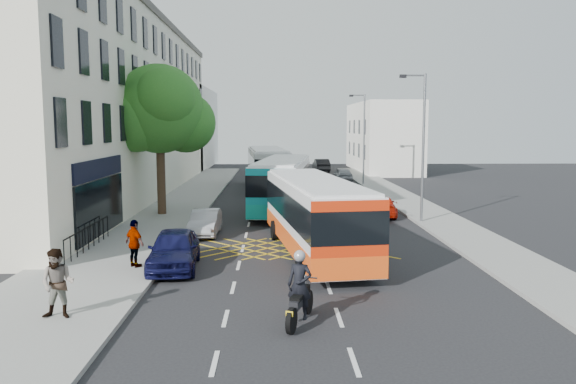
{
  "coord_description": "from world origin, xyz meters",
  "views": [
    {
      "loc": [
        -1.84,
        -18.28,
        5.41
      ],
      "look_at": [
        -1.14,
        8.55,
        2.2
      ],
      "focal_mm": 35.0,
      "sensor_mm": 36.0,
      "label": 1
    }
  ],
  "objects": [
    {
      "name": "pavement_left",
      "position": [
        -8.5,
        15.0,
        0.07
      ],
      "size": [
        5.0,
        70.0,
        0.15
      ],
      "primitive_type": "cube",
      "color": "gray",
      "rests_on": "ground"
    },
    {
      "name": "pedestrian_far",
      "position": [
        -7.0,
        2.29,
        1.04
      ],
      "size": [
        1.07,
        1.02,
        1.78
      ],
      "primitive_type": "imported",
      "rotation": [
        0.0,
        0.0,
        2.41
      ],
      "color": "gray",
      "rests_on": "pavement_left"
    },
    {
      "name": "terrace_far",
      "position": [
        -14.0,
        55.0,
        5.0
      ],
      "size": [
        8.0,
        20.0,
        10.0
      ],
      "primitive_type": "cube",
      "color": "silver",
      "rests_on": "ground"
    },
    {
      "name": "motorbike",
      "position": [
        -1.13,
        -3.47,
        0.97
      ],
      "size": [
        0.94,
        2.24,
        2.06
      ],
      "rotation": [
        0.0,
        0.0,
        -0.33
      ],
      "color": "black",
      "rests_on": "ground"
    },
    {
      "name": "bus_far",
      "position": [
        -2.34,
        29.34,
        1.82
      ],
      "size": [
        3.83,
        12.46,
        3.45
      ],
      "rotation": [
        0.0,
        0.0,
        0.08
      ],
      "color": "silver",
      "rests_on": "ground"
    },
    {
      "name": "terrace_main",
      "position": [
        -14.0,
        24.49,
        6.76
      ],
      "size": [
        8.3,
        45.0,
        13.5
      ],
      "color": "beige",
      "rests_on": "ground"
    },
    {
      "name": "distant_car_dark",
      "position": [
        3.76,
        46.97,
        0.75
      ],
      "size": [
        1.82,
        4.6,
        1.49
      ],
      "primitive_type": "imported",
      "rotation": [
        0.0,
        0.0,
        3.19
      ],
      "color": "black",
      "rests_on": "ground"
    },
    {
      "name": "parked_car_silver",
      "position": [
        -5.23,
        9.21,
        0.62
      ],
      "size": [
        1.36,
        3.78,
        1.24
      ],
      "primitive_type": "imported",
      "rotation": [
        0.0,
        0.0,
        -0.01
      ],
      "color": "#A5A7AC",
      "rests_on": "ground"
    },
    {
      "name": "railings",
      "position": [
        -9.7,
        5.3,
        0.72
      ],
      "size": [
        0.08,
        5.6,
        1.14
      ],
      "primitive_type": null,
      "color": "black",
      "rests_on": "pavement_left"
    },
    {
      "name": "red_hatchback",
      "position": [
        4.55,
        14.6,
        0.6
      ],
      "size": [
        2.09,
        4.3,
        1.2
      ],
      "primitive_type": "imported",
      "rotation": [
        0.0,
        0.0,
        3.04
      ],
      "color": "#BA1A07",
      "rests_on": "ground"
    },
    {
      "name": "distant_car_silver",
      "position": [
        4.94,
        36.01,
        0.65
      ],
      "size": [
        1.64,
        3.85,
        1.3
      ],
      "primitive_type": "imported",
      "rotation": [
        0.0,
        0.0,
        3.17
      ],
      "color": "#929499",
      "rests_on": "ground"
    },
    {
      "name": "bus_near",
      "position": [
        -0.11,
        4.98,
        1.67
      ],
      "size": [
        4.1,
        11.52,
        3.17
      ],
      "rotation": [
        0.0,
        0.0,
        0.13
      ],
      "color": "silver",
      "rests_on": "ground"
    },
    {
      "name": "bus_mid",
      "position": [
        -1.26,
        16.91,
        1.73
      ],
      "size": [
        4.15,
        11.95,
        3.29
      ],
      "rotation": [
        0.0,
        0.0,
        -0.13
      ],
      "color": "silver",
      "rests_on": "ground"
    },
    {
      "name": "lamp_near",
      "position": [
        6.2,
        12.0,
        4.62
      ],
      "size": [
        1.45,
        0.15,
        8.0
      ],
      "color": "slate",
      "rests_on": "pavement_right"
    },
    {
      "name": "pedestrian_near",
      "position": [
        -7.73,
        -3.25,
        1.11
      ],
      "size": [
        0.96,
        0.76,
        1.93
      ],
      "primitive_type": "imported",
      "rotation": [
        0.0,
        0.0,
        -0.03
      ],
      "color": "gray",
      "rests_on": "pavement_left"
    },
    {
      "name": "lamp_far",
      "position": [
        6.2,
        32.0,
        4.62
      ],
      "size": [
        1.45,
        0.15,
        8.0
      ],
      "color": "slate",
      "rests_on": "pavement_right"
    },
    {
      "name": "ground",
      "position": [
        0.0,
        0.0,
        0.0
      ],
      "size": [
        120.0,
        120.0,
        0.0
      ],
      "primitive_type": "plane",
      "color": "black",
      "rests_on": "ground"
    },
    {
      "name": "distant_car_grey",
      "position": [
        -1.77,
        45.4,
        0.59
      ],
      "size": [
        2.35,
        4.38,
        1.17
      ],
      "primitive_type": "imported",
      "rotation": [
        0.0,
        0.0,
        0.1
      ],
      "color": "#404348",
      "rests_on": "ground"
    },
    {
      "name": "building_right",
      "position": [
        11.0,
        48.0,
        4.0
      ],
      "size": [
        6.0,
        18.0,
        8.0
      ],
      "primitive_type": "cube",
      "color": "silver",
      "rests_on": "ground"
    },
    {
      "name": "parked_car_blue",
      "position": [
        -5.6,
        2.56,
        0.75
      ],
      "size": [
        2.05,
        4.5,
        1.5
      ],
      "primitive_type": "imported",
      "rotation": [
        0.0,
        0.0,
        0.06
      ],
      "color": "#0D0F37",
      "rests_on": "ground"
    },
    {
      "name": "street_tree",
      "position": [
        -8.51,
        14.97,
        6.29
      ],
      "size": [
        6.3,
        5.7,
        8.8
      ],
      "color": "#382619",
      "rests_on": "pavement_left"
    },
    {
      "name": "pavement_right",
      "position": [
        7.5,
        15.0,
        0.07
      ],
      "size": [
        3.0,
        70.0,
        0.15
      ],
      "primitive_type": "cube",
      "color": "gray",
      "rests_on": "ground"
    }
  ]
}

